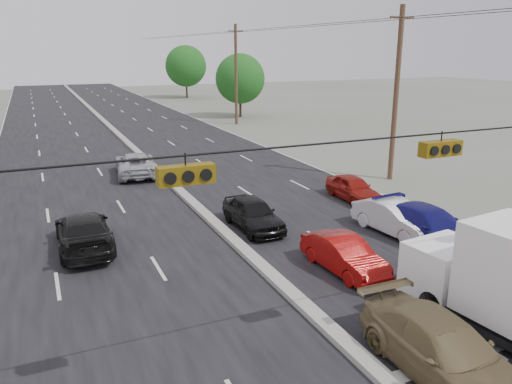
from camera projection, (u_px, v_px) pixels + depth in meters
ground at (371, 371)px, 12.29m from camera, size 200.00×200.00×0.00m
road_surface at (135, 151)px, 38.61m from camera, size 20.00×160.00×0.02m
center_median at (135, 150)px, 38.58m from camera, size 0.50×160.00×0.20m
utility_pole_right_b at (396, 94)px, 28.92m from camera, size 1.60×0.30×10.00m
utility_pole_right_c at (236, 74)px, 50.86m from camera, size 1.60×0.30×10.00m
traffic_signals at (437, 147)px, 11.31m from camera, size 25.00×0.30×0.54m
tree_right_mid at (240, 79)px, 56.44m from camera, size 5.60×5.60×7.14m
tree_right_far at (186, 66)px, 78.59m from camera, size 6.40×6.40×8.16m
tan_sedan at (443, 351)px, 11.88m from camera, size 2.07×4.93×1.42m
red_sedan at (344, 255)px, 17.58m from camera, size 1.55×3.86×1.25m
queue_car_a at (253, 214)px, 21.79m from camera, size 1.67×4.07×1.38m
queue_car_b at (396, 218)px, 21.18m from camera, size 1.87×4.31×1.38m
queue_car_d at (429, 226)px, 20.17m from camera, size 2.54×5.20×1.46m
queue_car_e at (353, 188)px, 25.94m from camera, size 1.63×3.77×1.27m
oncoming_near at (84, 232)px, 19.57m from camera, size 2.09×4.99×1.44m
oncoming_far at (136, 164)px, 31.01m from camera, size 2.90×5.33×1.42m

